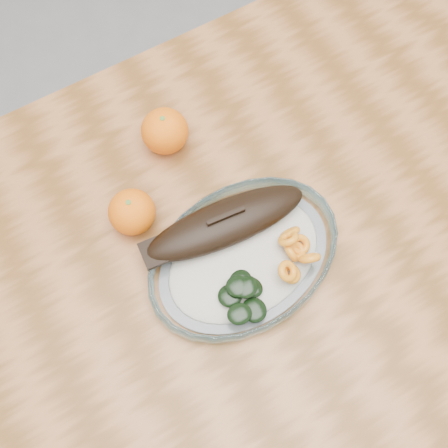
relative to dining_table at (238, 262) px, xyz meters
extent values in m
plane|color=slate|center=(0.00, 0.00, -0.65)|extent=(3.00, 3.00, 0.00)
cube|color=brown|center=(0.00, 0.00, 0.08)|extent=(1.20, 0.80, 0.04)
cylinder|color=brown|center=(0.54, 0.34, -0.30)|extent=(0.06, 0.06, 0.71)
ellipsoid|color=white|center=(-0.01, -0.03, 0.10)|extent=(0.60, 0.45, 0.01)
torus|color=#8EC8DB|center=(-0.01, -0.03, 0.11)|extent=(0.60, 0.60, 0.03)
ellipsoid|color=white|center=(-0.01, -0.03, 0.12)|extent=(0.53, 0.39, 0.02)
ellipsoid|color=black|center=(-0.01, 0.03, 0.15)|extent=(0.26, 0.10, 0.04)
ellipsoid|color=black|center=(-0.01, 0.03, 0.14)|extent=(0.22, 0.08, 0.02)
cube|color=black|center=(-0.12, 0.04, 0.15)|extent=(0.05, 0.05, 0.01)
cube|color=black|center=(-0.01, 0.03, 0.17)|extent=(0.06, 0.01, 0.02)
torus|color=orange|center=(0.05, -0.06, 0.14)|extent=(0.02, 0.04, 0.04)
torus|color=orange|center=(0.03, -0.09, 0.14)|extent=(0.05, 0.05, 0.03)
torus|color=orange|center=(0.07, -0.03, 0.14)|extent=(0.04, 0.03, 0.04)
torus|color=orange|center=(0.07, -0.06, 0.14)|extent=(0.04, 0.04, 0.03)
torus|color=orange|center=(0.06, -0.06, 0.14)|extent=(0.04, 0.04, 0.03)
torus|color=orange|center=(0.03, -0.09, 0.15)|extent=(0.04, 0.04, 0.03)
torus|color=orange|center=(0.06, -0.04, 0.15)|extent=(0.04, 0.04, 0.04)
torus|color=orange|center=(0.07, -0.09, 0.15)|extent=(0.03, 0.03, 0.04)
ellipsoid|color=black|center=(-0.04, -0.11, 0.14)|extent=(0.04, 0.04, 0.01)
ellipsoid|color=black|center=(-0.03, -0.08, 0.14)|extent=(0.04, 0.04, 0.01)
ellipsoid|color=black|center=(-0.06, -0.07, 0.14)|extent=(0.04, 0.04, 0.01)
ellipsoid|color=black|center=(-0.03, -0.06, 0.14)|extent=(0.05, 0.05, 0.01)
ellipsoid|color=black|center=(-0.03, -0.08, 0.15)|extent=(0.05, 0.04, 0.01)
ellipsoid|color=black|center=(-0.04, -0.07, 0.15)|extent=(0.05, 0.05, 0.01)
ellipsoid|color=black|center=(-0.06, -0.10, 0.15)|extent=(0.04, 0.04, 0.01)
sphere|color=#FF6505|center=(-0.12, 0.11, 0.13)|extent=(0.07, 0.07, 0.07)
sphere|color=#FF6505|center=(-0.01, 0.21, 0.14)|extent=(0.08, 0.08, 0.08)
camera|label=1|loc=(-0.17, -0.25, 0.91)|focal=45.00mm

